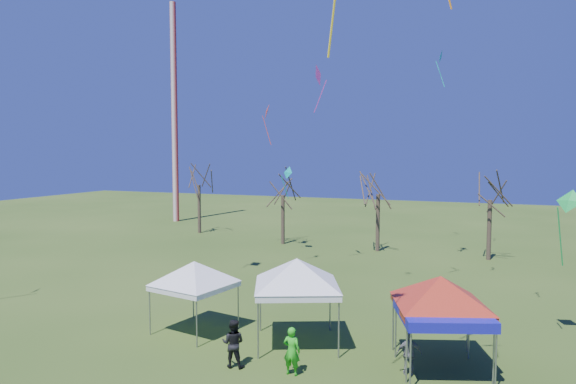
% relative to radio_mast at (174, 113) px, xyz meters
% --- Properties ---
extents(ground, '(140.00, 140.00, 0.00)m').
position_rel_radio_mast_xyz_m(ground, '(28.00, -34.00, -12.50)').
color(ground, '#2F4B18').
rests_on(ground, ground).
extents(radio_mast, '(0.70, 0.70, 25.00)m').
position_rel_radio_mast_xyz_m(radio_mast, '(0.00, 0.00, 0.00)').
color(radio_mast, silver).
rests_on(radio_mast, ground).
extents(tree_0, '(3.83, 3.83, 8.44)m').
position_rel_radio_mast_xyz_m(tree_0, '(7.15, -6.62, -6.01)').
color(tree_0, '#3D2D21').
rests_on(tree_0, ground).
extents(tree_1, '(3.42, 3.42, 7.54)m').
position_rel_radio_mast_xyz_m(tree_1, '(17.23, -9.35, -6.71)').
color(tree_1, '#3D2D21').
rests_on(tree_1, ground).
extents(tree_2, '(3.71, 3.71, 8.18)m').
position_rel_radio_mast_xyz_m(tree_2, '(25.63, -9.62, -6.21)').
color(tree_2, '#3D2D21').
rests_on(tree_2, ground).
extents(tree_3, '(3.59, 3.59, 7.91)m').
position_rel_radio_mast_xyz_m(tree_3, '(34.03, -9.96, -6.42)').
color(tree_3, '#3D2D21').
rests_on(tree_3, ground).
extents(tent_white_west, '(4.08, 4.08, 3.67)m').
position_rel_radio_mast_xyz_m(tent_white_west, '(21.86, -31.28, -9.54)').
color(tent_white_west, gray).
rests_on(tent_white_west, ground).
extents(tent_white_mid, '(4.39, 4.39, 4.17)m').
position_rel_radio_mast_xyz_m(tent_white_mid, '(26.60, -30.99, -9.13)').
color(tent_white_mid, gray).
rests_on(tent_white_mid, ground).
extents(tent_red, '(4.25, 4.25, 3.95)m').
position_rel_radio_mast_xyz_m(tent_red, '(32.35, -31.16, -9.31)').
color(tent_red, gray).
rests_on(tent_red, ground).
extents(tent_blue, '(3.85, 3.85, 2.37)m').
position_rel_radio_mast_xyz_m(tent_blue, '(32.49, -31.82, -10.32)').
color(tent_blue, gray).
rests_on(tent_blue, ground).
extents(person_green, '(0.65, 0.43, 1.75)m').
position_rel_radio_mast_xyz_m(person_green, '(27.49, -33.88, -11.62)').
color(person_green, green).
rests_on(person_green, ground).
extents(person_grey, '(0.99, 0.63, 1.56)m').
position_rel_radio_mast_xyz_m(person_grey, '(31.42, -32.34, -11.72)').
color(person_grey, slate).
rests_on(person_grey, ground).
extents(person_dark, '(0.98, 0.82, 1.80)m').
position_rel_radio_mast_xyz_m(person_dark, '(25.22, -34.04, -11.60)').
color(person_dark, black).
rests_on(person_dark, ground).
extents(kite_2, '(0.93, 1.37, 3.23)m').
position_rel_radio_mast_xyz_m(kite_2, '(17.65, -13.74, -1.35)').
color(kite_2, red).
rests_on(kite_2, ground).
extents(kite_17, '(1.22, 1.09, 3.28)m').
position_rel_radio_mast_xyz_m(kite_17, '(36.97, -26.97, -6.55)').
color(kite_17, green).
rests_on(kite_17, ground).
extents(kite_13, '(1.09, 0.95, 2.63)m').
position_rel_radio_mast_xyz_m(kite_13, '(19.11, -13.01, -6.12)').
color(kite_13, '#0BADA4').
rests_on(kite_13, ground).
extents(kite_19, '(0.64, 0.90, 2.46)m').
position_rel_radio_mast_xyz_m(kite_19, '(30.64, -14.27, 1.86)').
color(kite_19, '#0CB7B5').
rests_on(kite_19, ground).
extents(kite_11, '(1.17, 1.47, 3.29)m').
position_rel_radio_mast_xyz_m(kite_11, '(23.08, -17.33, 0.66)').
color(kite_11, '#D22EA4').
rests_on(kite_11, ground).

